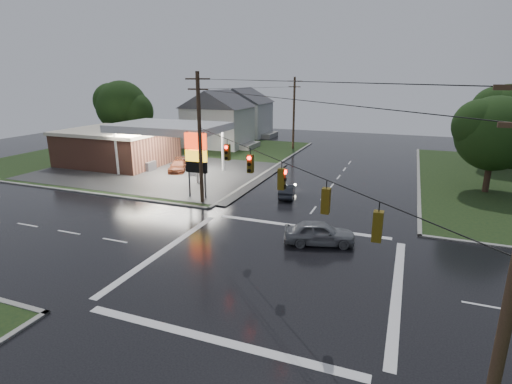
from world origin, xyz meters
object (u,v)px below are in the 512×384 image
(house_far, at_px, (243,111))
(tree_ne_far, at_px, (508,116))
(pylon_sign, at_px, (196,155))
(tree_ne_near, at_px, (496,134))
(gas_station, at_px, (125,145))
(car_north, at_px, (287,190))
(utility_pole_n, at_px, (294,112))
(car_crossing, at_px, (319,233))
(car_pump, at_px, (179,166))
(house_near, at_px, (218,118))
(utility_pole_nw, at_px, (200,137))
(tree_nw_behind, at_px, (123,107))

(house_far, relative_size, tree_ne_far, 1.13)
(pylon_sign, xyz_separation_m, tree_ne_near, (24.64, 11.49, 1.55))
(gas_station, distance_m, car_north, 23.34)
(tree_ne_near, bearing_deg, gas_station, -176.70)
(pylon_sign, bearing_deg, utility_pole_n, 87.92)
(tree_ne_near, relative_size, car_crossing, 1.95)
(tree_ne_far, relative_size, car_pump, 2.19)
(gas_station, relative_size, car_pump, 5.86)
(car_pump, bearing_deg, car_north, -40.01)
(utility_pole_n, height_order, house_near, utility_pole_n)
(utility_pole_nw, xyz_separation_m, house_near, (-11.45, 26.50, -1.32))
(pylon_sign, xyz_separation_m, house_near, (-10.45, 25.50, 0.39))
(house_far, distance_m, car_pump, 29.50)
(gas_station, distance_m, tree_nw_behind, 13.63)
(pylon_sign, bearing_deg, gas_station, 148.78)
(house_far, relative_size, car_crossing, 2.40)
(gas_station, distance_m, house_far, 28.61)
(tree_ne_far, bearing_deg, house_far, 160.29)
(tree_ne_near, bearing_deg, utility_pole_nw, -152.14)
(house_near, bearing_deg, tree_nw_behind, -155.02)
(tree_ne_far, xyz_separation_m, car_crossing, (-15.21, -29.61, -5.39))
(car_north, bearing_deg, tree_ne_near, -166.86)
(house_near, height_order, car_crossing, house_near)
(gas_station, xyz_separation_m, house_far, (3.73, 28.30, 1.86))
(pylon_sign, xyz_separation_m, utility_pole_nw, (1.00, -1.00, 1.71))
(tree_ne_near, distance_m, car_north, 19.73)
(utility_pole_nw, bearing_deg, tree_ne_near, 27.86)
(tree_nw_behind, relative_size, car_crossing, 2.17)
(tree_ne_near, height_order, car_pump, tree_ne_near)
(utility_pole_n, bearing_deg, house_near, -170.09)
(house_far, distance_m, car_north, 39.12)
(tree_ne_far, bearing_deg, pylon_sign, -139.65)
(utility_pole_nw, distance_m, car_north, 9.26)
(tree_nw_behind, bearing_deg, tree_ne_far, 4.49)
(utility_pole_nw, height_order, house_near, utility_pole_nw)
(utility_pole_nw, height_order, tree_ne_far, utility_pole_nw)
(house_near, relative_size, house_far, 1.00)
(gas_station, relative_size, pylon_sign, 4.37)
(pylon_sign, xyz_separation_m, car_north, (7.34, 3.40, -3.40))
(house_near, height_order, car_north, house_near)
(car_north, distance_m, car_crossing, 10.79)
(car_north, xyz_separation_m, car_pump, (-14.61, 5.15, 0.04))
(house_near, height_order, tree_nw_behind, tree_nw_behind)
(house_far, bearing_deg, tree_ne_near, -35.77)
(car_crossing, bearing_deg, utility_pole_n, 2.32)
(utility_pole_nw, xyz_separation_m, car_north, (6.34, 4.40, -5.11))
(house_far, height_order, tree_nw_behind, tree_nw_behind)
(utility_pole_n, relative_size, house_far, 0.95)
(house_far, bearing_deg, tree_nw_behind, -123.44)
(tree_ne_far, height_order, car_north, tree_ne_far)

